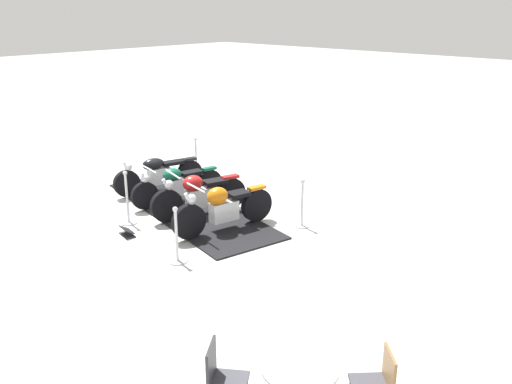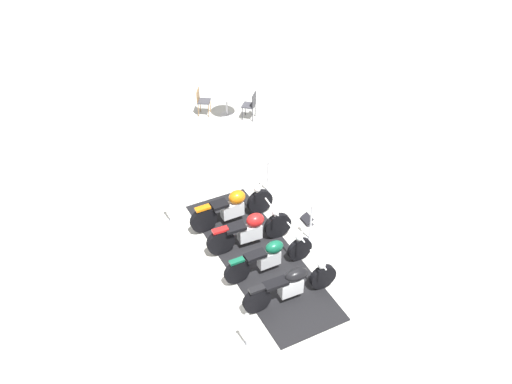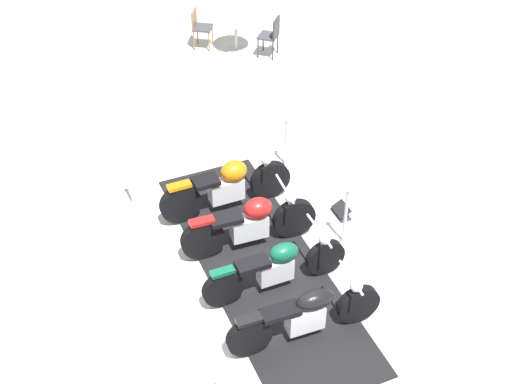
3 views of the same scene
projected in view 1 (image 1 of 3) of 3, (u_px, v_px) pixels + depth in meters
name	position (u px, v px, depth m)	size (l,w,h in m)	color
ground_plane	(189.00, 209.00, 12.12)	(80.00, 80.00, 0.00)	silver
display_platform	(189.00, 208.00, 12.12)	(5.15, 1.69, 0.03)	black
motorcycle_black	(158.00, 173.00, 13.10)	(2.21, 0.83, 0.92)	black
motorcycle_forest	(177.00, 184.00, 12.34)	(2.21, 0.82, 0.91)	black
motorcycle_maroon	(198.00, 194.00, 11.57)	(2.13, 0.87, 1.01)	black
motorcycle_copper	(223.00, 207.00, 10.80)	(2.25, 0.75, 1.01)	black
stanchion_left_front	(196.00, 163.00, 14.48)	(0.32, 0.32, 1.01)	silver
stanchion_left_rear	(302.00, 210.00, 11.07)	(0.30, 0.30, 1.01)	silver
stanchion_right_rear	(177.00, 246.00, 9.57)	(0.35, 0.35, 1.03)	silver
stanchion_right_mid	(128.00, 208.00, 11.25)	(0.36, 0.36, 1.12)	silver
info_placard	(127.00, 233.00, 10.73)	(0.28, 0.42, 0.19)	#333338
cafe_table	(300.00, 382.00, 5.72)	(0.81, 0.81, 0.75)	#B7B7BC
cafe_chair_near_table	(222.00, 377.00, 5.83)	(0.56, 0.56, 0.92)	#2D2D33
cafe_chair_across_table	(377.00, 382.00, 5.76)	(0.57, 0.57, 0.89)	olive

